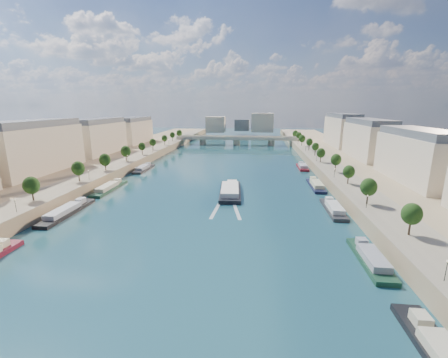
# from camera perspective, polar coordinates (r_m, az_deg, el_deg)

# --- Properties ---
(ground) EXTENTS (700.00, 700.00, 0.00)m
(ground) POSITION_cam_1_polar(r_m,az_deg,el_deg) (152.54, -0.84, 0.18)
(ground) COLOR #0D393D
(ground) RESTS_ON ground
(quay_left) EXTENTS (44.00, 520.00, 5.00)m
(quay_left) POSITION_cam_1_polar(r_m,az_deg,el_deg) (175.67, -24.86, 1.54)
(quay_left) COLOR #9E8460
(quay_left) RESTS_ON ground
(quay_right) EXTENTS (44.00, 520.00, 5.00)m
(quay_right) POSITION_cam_1_polar(r_m,az_deg,el_deg) (160.31, 25.64, 0.38)
(quay_right) COLOR #9E8460
(quay_right) RESTS_ON ground
(pave_left) EXTENTS (14.00, 520.00, 0.10)m
(pave_left) POSITION_cam_1_polar(r_m,az_deg,el_deg) (167.99, -20.54, 2.33)
(pave_left) COLOR gray
(pave_left) RESTS_ON quay_left
(pave_right) EXTENTS (14.00, 520.00, 0.10)m
(pave_right) POSITION_cam_1_polar(r_m,az_deg,el_deg) (155.36, 20.53, 1.45)
(pave_right) COLOR gray
(pave_right) RESTS_ON quay_right
(trees_left) EXTENTS (4.80, 268.80, 8.26)m
(trees_left) POSITION_cam_1_polar(r_m,az_deg,el_deg) (167.96, -19.79, 4.27)
(trees_left) COLOR #382B1E
(trees_left) RESTS_ON ground
(trees_right) EXTENTS (4.80, 268.80, 8.26)m
(trees_right) POSITION_cam_1_polar(r_m,az_deg,el_deg) (163.46, 19.16, 4.08)
(trees_right) COLOR #382B1E
(trees_right) RESTS_ON ground
(lamps_left) EXTENTS (0.36, 200.36, 4.28)m
(lamps_left) POSITION_cam_1_polar(r_m,az_deg,el_deg) (156.73, -20.76, 2.55)
(lamps_left) COLOR black
(lamps_left) RESTS_ON ground
(lamps_right) EXTENTS (0.36, 200.36, 4.28)m
(lamps_right) POSITION_cam_1_polar(r_m,az_deg,el_deg) (158.55, 18.60, 2.85)
(lamps_right) COLOR black
(lamps_right) RESTS_ON ground
(buildings_left) EXTENTS (16.00, 226.00, 23.20)m
(buildings_left) POSITION_cam_1_polar(r_m,az_deg,el_deg) (190.53, -26.84, 6.47)
(buildings_left) COLOR beige
(buildings_left) RESTS_ON ground
(buildings_right) EXTENTS (16.00, 226.00, 23.20)m
(buildings_right) POSITION_cam_1_polar(r_m,az_deg,el_deg) (173.80, 28.89, 5.66)
(buildings_right) COLOR beige
(buildings_right) RESTS_ON ground
(skyline) EXTENTS (79.00, 42.00, 22.00)m
(skyline) POSITION_cam_1_polar(r_m,az_deg,el_deg) (367.57, 3.84, 10.48)
(skyline) COLOR beige
(skyline) RESTS_ON ground
(bridge) EXTENTS (112.00, 12.00, 8.15)m
(bridge) POSITION_cam_1_polar(r_m,az_deg,el_deg) (281.63, 2.42, 7.52)
(bridge) COLOR #C1B79E
(bridge) RESTS_ON ground
(tour_barge) EXTENTS (10.52, 30.36, 4.05)m
(tour_barge) POSITION_cam_1_polar(r_m,az_deg,el_deg) (125.42, 1.21, -2.30)
(tour_barge) COLOR black
(tour_barge) RESTS_ON ground
(wake) EXTENTS (10.75, 26.03, 0.04)m
(wake) POSITION_cam_1_polar(r_m,az_deg,el_deg) (110.05, 0.46, -5.26)
(wake) COLOR silver
(wake) RESTS_ON ground
(moored_barges_left) EXTENTS (5.00, 162.25, 3.60)m
(moored_barges_left) POSITION_cam_1_polar(r_m,az_deg,el_deg) (116.74, -27.33, -5.31)
(moored_barges_left) COLOR #1A1C3A
(moored_barges_left) RESTS_ON ground
(moored_barges_right) EXTENTS (5.00, 160.73, 3.60)m
(moored_barges_right) POSITION_cam_1_polar(r_m,az_deg,el_deg) (110.31, 20.32, -5.66)
(moored_barges_right) COLOR black
(moored_barges_right) RESTS_ON ground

